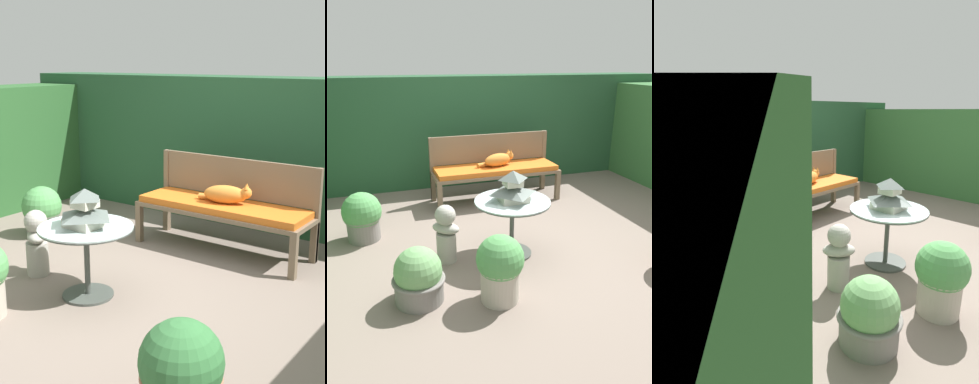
# 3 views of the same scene
# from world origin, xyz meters

# --- Properties ---
(ground) EXTENTS (30.00, 30.00, 0.00)m
(ground) POSITION_xyz_m (0.00, 0.00, 0.00)
(ground) COLOR #75665B
(foliage_hedge_back) EXTENTS (6.40, 0.72, 1.61)m
(foliage_hedge_back) POSITION_xyz_m (0.00, 2.33, 0.80)
(foliage_hedge_back) COLOR #234C2D
(foliage_hedge_back) RESTS_ON ground
(garden_bench) EXTENTS (1.69, 0.53, 0.48)m
(garden_bench) POSITION_xyz_m (0.14, 1.20, 0.42)
(garden_bench) COLOR brown
(garden_bench) RESTS_ON ground
(bench_backrest) EXTENTS (1.69, 0.06, 0.87)m
(bench_backrest) POSITION_xyz_m (0.14, 1.44, 0.63)
(bench_backrest) COLOR brown
(bench_backrest) RESTS_ON ground
(cat) EXTENTS (0.53, 0.28, 0.20)m
(cat) POSITION_xyz_m (0.17, 1.20, 0.57)
(cat) COLOR orange
(cat) RESTS_ON garden_bench
(patio_table) EXTENTS (0.73, 0.73, 0.57)m
(patio_table) POSITION_xyz_m (-0.21, -0.28, 0.45)
(patio_table) COLOR #424742
(patio_table) RESTS_ON ground
(pagoda_birdhouse) EXTENTS (0.35, 0.35, 0.30)m
(pagoda_birdhouse) POSITION_xyz_m (-0.21, -0.28, 0.69)
(pagoda_birdhouse) COLOR beige
(pagoda_birdhouse) RESTS_ON patio_table
(garden_bust) EXTENTS (0.31, 0.30, 0.57)m
(garden_bust) POSITION_xyz_m (-0.85, -0.22, 0.30)
(garden_bust) COLOR #A39E93
(garden_bust) RESTS_ON ground
(potted_plant_path_edge) EXTENTS (0.44, 0.44, 0.54)m
(potted_plant_path_edge) POSITION_xyz_m (1.20, -1.07, 0.26)
(potted_plant_path_edge) COLOR #9E664C
(potted_plant_path_edge) RESTS_ON ground
(potted_plant_hedge_corner) EXTENTS (0.41, 0.41, 0.53)m
(potted_plant_hedge_corner) POSITION_xyz_m (-1.60, 0.50, 0.26)
(potted_plant_hedge_corner) COLOR slate
(potted_plant_hedge_corner) RESTS_ON ground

